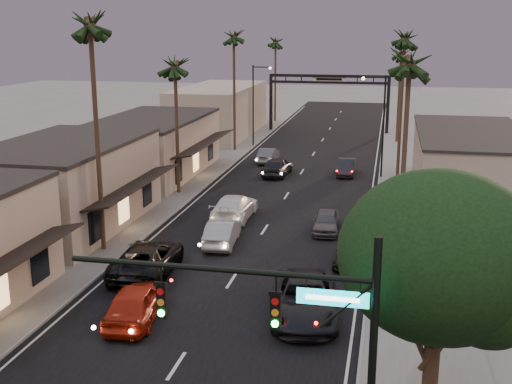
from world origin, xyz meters
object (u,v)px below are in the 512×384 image
at_px(traffic_signal, 301,329).
at_px(streetlight_right, 380,118).
at_px(palm_lc, 175,61).
at_px(curbside_black, 355,253).
at_px(corner_tree, 441,263).
at_px(streetlight_left, 256,99).
at_px(palm_far, 276,39).
at_px(palm_ra, 410,56).
at_px(oncoming_pickup, 147,258).
at_px(arch, 329,89).
at_px(curbside_near, 305,299).
at_px(palm_lb, 90,19).
at_px(palm_rc, 401,51).
at_px(palm_rb, 405,34).
at_px(palm_ld, 234,33).
at_px(oncoming_red, 136,303).
at_px(oncoming_silver, 222,232).

distance_m(traffic_signal, streetlight_right, 41.02).
height_order(palm_lc, curbside_black, palm_lc).
height_order(corner_tree, streetlight_left, streetlight_left).
distance_m(streetlight_right, palm_far, 36.85).
bearing_deg(traffic_signal, palm_ra, 81.72).
relative_size(streetlight_right, palm_ra, 0.68).
distance_m(palm_ra, oncoming_pickup, 17.68).
height_order(arch, curbside_near, arch).
height_order(palm_far, oncoming_pickup, palm_far).
bearing_deg(palm_lc, streetlight_right, 30.11).
relative_size(traffic_signal, curbside_near, 1.34).
relative_size(palm_lb, palm_rc, 1.25).
height_order(corner_tree, palm_far, palm_far).
bearing_deg(palm_lb, palm_rb, 51.98).
relative_size(palm_rb, curbside_near, 2.24).
bearing_deg(palm_rc, palm_ld, -152.38).
distance_m(traffic_signal, corner_tree, 5.20).
height_order(palm_lc, oncoming_red, palm_lc).
height_order(arch, palm_far, palm_far).
bearing_deg(streetlight_left, curbside_black, -69.64).
xyz_separation_m(arch, palm_rb, (8.60, -26.00, 6.88)).
bearing_deg(oncoming_pickup, corner_tree, 136.06).
distance_m(corner_tree, curbside_near, 10.81).
height_order(palm_rc, curbside_black, palm_rc).
bearing_deg(curbside_black, arch, 100.59).
bearing_deg(oncoming_pickup, palm_rb, -122.63).
xyz_separation_m(arch, palm_rc, (8.60, -6.00, 4.94)).
distance_m(streetlight_right, curbside_near, 29.96).
relative_size(palm_lc, oncoming_red, 2.42).
bearing_deg(palm_ld, curbside_near, -71.86).
xyz_separation_m(arch, oncoming_pickup, (-4.67, -50.96, -4.66)).
height_order(palm_lb, oncoming_pickup, palm_lb).
relative_size(traffic_signal, palm_lb, 0.56).
distance_m(arch, palm_rb, 28.24).
distance_m(streetlight_left, palm_far, 20.96).
relative_size(streetlight_right, palm_ld, 0.63).
distance_m(palm_lc, palm_rc, 32.86).
height_order(oncoming_silver, curbside_near, curbside_near).
xyz_separation_m(streetlight_right, palm_lb, (-15.52, -23.00, 8.06)).
bearing_deg(palm_ld, palm_lb, -90.00).
bearing_deg(palm_far, palm_rb, -63.57).
height_order(palm_ld, palm_ra, palm_ld).
distance_m(arch, oncoming_silver, 45.75).
relative_size(palm_lc, palm_far, 0.92).
bearing_deg(palm_rc, palm_lc, -121.56).
bearing_deg(oncoming_red, corner_tree, 148.04).
bearing_deg(palm_rb, oncoming_pickup, -118.00).
bearing_deg(streetlight_left, palm_rc, 21.14).
height_order(palm_rb, oncoming_pickup, palm_rb).
xyz_separation_m(traffic_signal, palm_far, (-13.99, 74.00, 6.36)).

